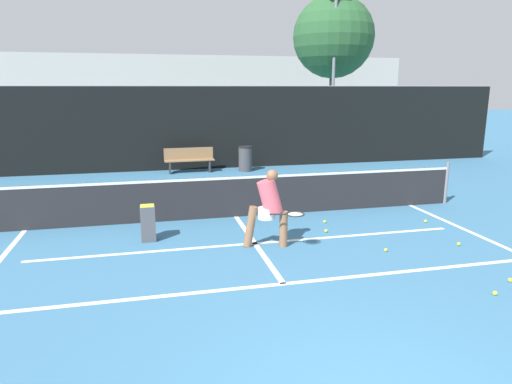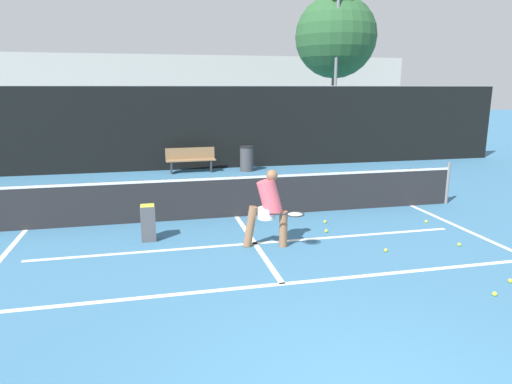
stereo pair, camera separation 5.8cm
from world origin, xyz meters
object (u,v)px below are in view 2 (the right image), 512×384
object	(u,v)px
player_practicing	(269,206)
ball_hopper	(148,222)
parked_car	(155,145)
trash_bin	(247,159)
courtside_bench	(191,159)

from	to	relation	value
player_practicing	ball_hopper	bearing A→B (deg)	170.90
parked_car	trash_bin	bearing A→B (deg)	-45.95
trash_bin	parked_car	distance (m)	4.52
ball_hopper	trash_bin	world-z (taller)	trash_bin
player_practicing	courtside_bench	distance (m)	8.12
ball_hopper	courtside_bench	bearing A→B (deg)	78.52
ball_hopper	parked_car	bearing A→B (deg)	88.35
courtside_bench	trash_bin	distance (m)	1.98
player_practicing	parked_car	world-z (taller)	player_practicing
ball_hopper	trash_bin	xyz separation A→B (m)	(3.43, 7.00, 0.08)
player_practicing	trash_bin	xyz separation A→B (m)	(1.24, 7.88, -0.34)
trash_bin	parked_car	world-z (taller)	parked_car
trash_bin	parked_car	xyz separation A→B (m)	(-3.14, 3.24, 0.17)
player_practicing	courtside_bench	bearing A→B (deg)	107.92
ball_hopper	parked_car	xyz separation A→B (m)	(0.29, 10.24, 0.25)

